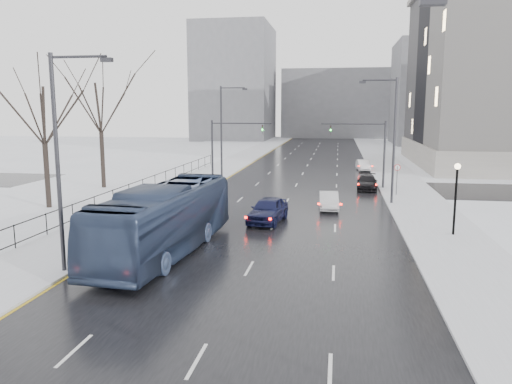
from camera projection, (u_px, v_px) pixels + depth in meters
The scene contains 23 objects.
road at pixel (304, 172), 60.85m from camera, with size 16.00×150.00×0.04m, color black.
cross_road at pixel (295, 187), 49.17m from camera, with size 130.00×10.00×0.04m, color black.
sidewalk_left at pixel (220, 170), 62.53m from camera, with size 5.00×150.00×0.16m, color silver.
sidewalk_right at pixel (392, 173), 59.16m from camera, with size 5.00×150.00×0.16m, color silver.
park_strip at pixel (148, 168), 64.06m from camera, with size 14.00×150.00×0.12m, color white.
tree_park_d at pixel (49, 209), 38.41m from camera, with size 8.75×8.75×12.50m, color black, non-canonical shape.
tree_park_e at pixel (104, 188), 48.20m from camera, with size 9.45×9.45×13.50m, color black, non-canonical shape.
iron_fence at pixel (80, 209), 33.59m from camera, with size 0.06×70.00×1.30m.
streetlight_r_mid at pixel (391, 134), 39.16m from camera, with size 2.95×0.25×10.00m.
streetlight_l_near at pixel (62, 153), 22.31m from camera, with size 2.95×0.25×10.00m.
streetlight_l_far at pixel (223, 128), 53.46m from camera, with size 2.95×0.25×10.00m.
lamppost_r_mid at pixel (456, 189), 29.41m from camera, with size 0.36×0.36×4.28m.
mast_signal_right at pixel (373, 146), 47.33m from camera, with size 6.10×0.33×6.50m.
mast_signal_left at pixel (223, 144), 49.68m from camera, with size 6.10×0.33×6.50m.
no_uturn_sign at pixel (397, 170), 43.43m from camera, with size 0.60×0.06×2.70m.
bldg_far_right at pixel (451, 93), 108.09m from camera, with size 24.00×20.00×22.00m, color slate.
bldg_far_left at pixel (235, 83), 125.36m from camera, with size 18.00×22.00×28.00m, color slate.
bldg_far_center at pixel (339, 104), 136.61m from camera, with size 30.00×18.00×18.00m, color slate.
bus at pixel (166, 219), 26.19m from camera, with size 3.07×13.10×3.65m, color navy.
sedan_center_near at pixel (268, 210), 33.58m from camera, with size 1.98×4.93×1.68m, color #13173B.
sedan_right_near at pixel (329, 201), 37.91m from camera, with size 1.41×4.05×1.33m, color silver.
sedan_right_far at pixel (367, 182), 47.29m from camera, with size 1.87×4.61×1.34m, color black.
sedan_right_distant at pixel (363, 165), 61.93m from camera, with size 1.40×4.02×1.33m, color white.
Camera 1 is at (4.06, -0.58, 7.57)m, focal length 35.00 mm.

